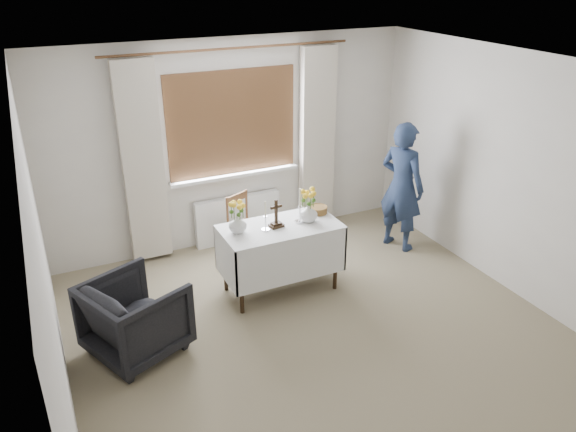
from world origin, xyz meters
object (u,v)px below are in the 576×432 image
at_px(wooden_cross, 276,214).
at_px(flower_vase_left, 238,224).
at_px(person, 402,187).
at_px(wooden_chair, 247,228).
at_px(armchair, 136,317).
at_px(altar_table, 280,258).
at_px(flower_vase_right, 308,213).

distance_m(wooden_cross, flower_vase_left, 0.41).
bearing_deg(wooden_cross, flower_vase_left, 164.60).
height_order(person, wooden_cross, person).
relative_size(wooden_chair, armchair, 1.01).
bearing_deg(altar_table, flower_vase_left, 173.46).
bearing_deg(altar_table, wooden_chair, 94.32).
bearing_deg(armchair, wooden_chair, -75.71).
distance_m(armchair, flower_vase_right, 2.03).
bearing_deg(wooden_cross, wooden_chair, 82.84).
distance_m(armchair, person, 3.45).
distance_m(altar_table, person, 1.81).
distance_m(person, flower_vase_left, 2.20).
relative_size(person, flower_vase_left, 8.25).
relative_size(armchair, flower_vase_left, 4.09).
height_order(altar_table, armchair, altar_table).
bearing_deg(person, armchair, 80.70).
xyz_separation_m(wooden_cross, flower_vase_left, (-0.40, 0.05, -0.06)).
height_order(armchair, flower_vase_right, flower_vase_right).
bearing_deg(flower_vase_right, flower_vase_left, 174.49).
bearing_deg(flower_vase_right, wooden_chair, 114.47).
xyz_separation_m(altar_table, armchair, (-1.61, -0.39, -0.02)).
xyz_separation_m(flower_vase_left, flower_vase_right, (0.76, -0.07, 0.00)).
distance_m(wooden_chair, flower_vase_left, 0.96).
height_order(altar_table, flower_vase_right, flower_vase_right).
distance_m(wooden_chair, flower_vase_right, 1.02).
height_order(wooden_cross, flower_vase_left, wooden_cross).
height_order(person, flower_vase_right, person).
height_order(wooden_chair, flower_vase_right, flower_vase_right).
bearing_deg(wooden_chair, flower_vase_right, -89.58).
bearing_deg(armchair, flower_vase_left, -92.54).
relative_size(wooden_chair, flower_vase_right, 4.03).
relative_size(wooden_chair, flower_vase_left, 4.13).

